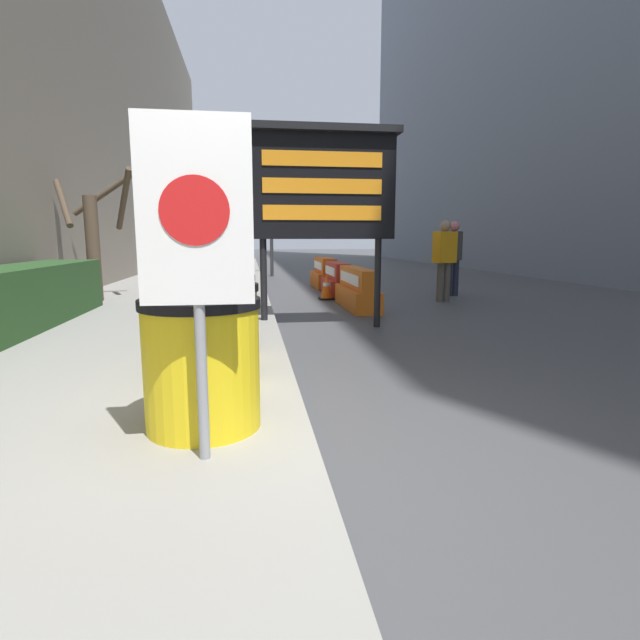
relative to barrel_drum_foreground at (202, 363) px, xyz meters
name	(u,v)px	position (x,y,z in m)	size (l,w,h in m)	color
ground_plane	(316,462)	(0.69, -0.31, -0.57)	(120.00, 120.00, 0.00)	#474749
building_left_facade	(65,22)	(-3.61, 9.49, 5.54)	(0.40, 50.40, 12.21)	gray
bare_tree	(96,233)	(-2.63, 7.15, 0.89)	(1.56, 1.65, 2.60)	#4C3D2D
barrel_drum_foreground	(202,363)	(0.00, 0.00, 0.00)	(0.75, 0.75, 0.84)	yellow
barrel_drum_middle	(214,334)	(0.01, 1.01, 0.00)	(0.75, 0.75, 0.84)	yellow
barrel_drum_back	(219,316)	(-0.01, 2.01, 0.00)	(0.75, 0.75, 0.84)	yellow
warning_sign	(196,234)	(0.04, -0.50, 0.81)	(0.59, 0.08, 1.83)	gray
message_board	(322,185)	(1.38, 4.24, 1.55)	(2.28, 0.36, 2.95)	black
jersey_barrier_orange_near	(357,290)	(2.40, 6.40, -0.22)	(0.51, 2.15, 0.78)	orange
jersey_barrier_red_striped	(337,281)	(2.40, 8.62, -0.22)	(0.57, 1.64, 0.79)	red
jersey_barrier_orange_far	(325,274)	(2.40, 10.63, -0.21)	(0.63, 1.79, 0.82)	orange
traffic_cone_near	(326,287)	(2.00, 7.80, -0.28)	(0.33, 0.33, 0.59)	black
traffic_light_near_curb	(271,191)	(1.12, 14.90, 2.43)	(0.28, 0.44, 4.14)	#2D2D30
pedestrian_worker	(445,254)	(4.46, 7.12, 0.45)	(0.52, 0.40, 1.73)	#514C42
pedestrian_passerby	(453,252)	(5.08, 8.12, 0.46)	(0.51, 0.53, 1.75)	#23283D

